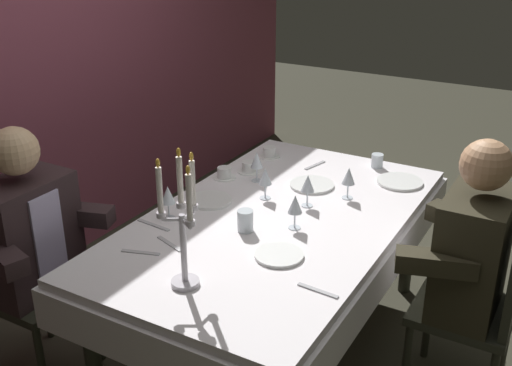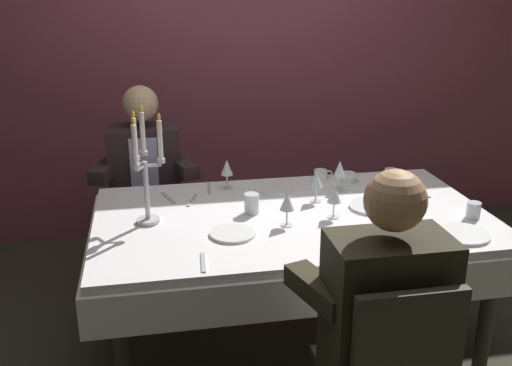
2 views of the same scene
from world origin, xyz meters
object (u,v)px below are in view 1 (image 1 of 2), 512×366
at_px(candelabra, 182,227).
at_px(wine_glass_2, 295,205).
at_px(dining_table, 276,239).
at_px(water_tumbler_1, 245,221).
at_px(wine_glass_4, 308,184).
at_px(coffee_cup_2, 224,173).
at_px(wine_glass_3, 257,161).
at_px(water_tumbler_0, 377,161).
at_px(wine_glass_1, 349,177).
at_px(wine_glass_5, 168,195).
at_px(dinner_plate_3, 279,255).
at_px(coffee_cup_0, 269,153).
at_px(dinner_plate_0, 312,185).
at_px(seated_diner_0, 27,235).
at_px(dinner_plate_1, 210,200).
at_px(seated_diner_1, 474,253).
at_px(dinner_plate_2, 400,182).
at_px(coffee_cup_1, 249,167).
at_px(wine_glass_0, 265,177).

height_order(candelabra, wine_glass_2, candelabra).
relative_size(dining_table, water_tumbler_1, 19.40).
relative_size(wine_glass_4, coffee_cup_2, 1.24).
bearing_deg(wine_glass_3, water_tumbler_0, -43.94).
height_order(candelabra, wine_glass_1, candelabra).
height_order(wine_glass_1, wine_glass_5, same).
distance_m(dinner_plate_3, coffee_cup_0, 1.17).
bearing_deg(dinner_plate_0, wine_glass_3, 106.46).
height_order(wine_glass_4, water_tumbler_0, wine_glass_4).
bearing_deg(seated_diner_0, dinner_plate_1, -37.04).
bearing_deg(seated_diner_0, wine_glass_1, -45.87).
bearing_deg(seated_diner_1, dinner_plate_1, 95.98).
relative_size(candelabra, wine_glass_2, 3.42).
bearing_deg(dining_table, dinner_plate_2, -29.32).
relative_size(candelabra, water_tumbler_1, 5.60).
bearing_deg(coffee_cup_1, wine_glass_1, -95.22).
relative_size(dinner_plate_2, seated_diner_1, 0.20).
bearing_deg(wine_glass_3, water_tumbler_1, -155.51).
distance_m(dining_table, dinner_plate_2, 0.79).
relative_size(dinner_plate_1, coffee_cup_2, 1.66).
height_order(candelabra, wine_glass_4, candelabra).
height_order(wine_glass_3, wine_glass_5, same).
bearing_deg(coffee_cup_2, wine_glass_3, -74.02).
bearing_deg(candelabra, wine_glass_1, -12.81).
distance_m(wine_glass_4, coffee_cup_2, 0.56).
xyz_separation_m(wine_glass_0, water_tumbler_1, (-0.35, -0.09, -0.06)).
bearing_deg(wine_glass_4, coffee_cup_0, 43.97).
xyz_separation_m(dinner_plate_1, wine_glass_2, (-0.05, -0.49, 0.11)).
relative_size(wine_glass_3, water_tumbler_0, 2.12).
bearing_deg(coffee_cup_2, coffee_cup_1, -27.23).
xyz_separation_m(dinner_plate_1, wine_glass_0, (0.17, -0.22, 0.11)).
bearing_deg(dinner_plate_1, wine_glass_5, 165.86).
distance_m(wine_glass_0, coffee_cup_1, 0.37).
height_order(dining_table, wine_glass_1, wine_glass_1).
bearing_deg(coffee_cup_0, coffee_cup_2, 171.70).
height_order(dinner_plate_1, coffee_cup_1, coffee_cup_1).
xyz_separation_m(coffee_cup_0, coffee_cup_1, (-0.26, -0.01, 0.00)).
bearing_deg(dining_table, seated_diner_0, 128.43).
relative_size(dining_table, water_tumbler_0, 25.10).
xyz_separation_m(dinner_plate_0, water_tumbler_0, (0.43, -0.21, 0.03)).
bearing_deg(wine_glass_1, coffee_cup_1, 84.78).
relative_size(wine_glass_2, water_tumbler_1, 1.64).
height_order(wine_glass_3, coffee_cup_1, wine_glass_3).
distance_m(coffee_cup_2, seated_diner_0, 1.07).
relative_size(wine_glass_1, seated_diner_1, 0.13).
xyz_separation_m(dinner_plate_3, wine_glass_1, (0.69, -0.03, 0.11)).
height_order(dining_table, wine_glass_3, wine_glass_3).
distance_m(wine_glass_0, seated_diner_0, 1.14).
bearing_deg(water_tumbler_1, wine_glass_3, 24.49).
bearing_deg(coffee_cup_1, coffee_cup_0, 2.98).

